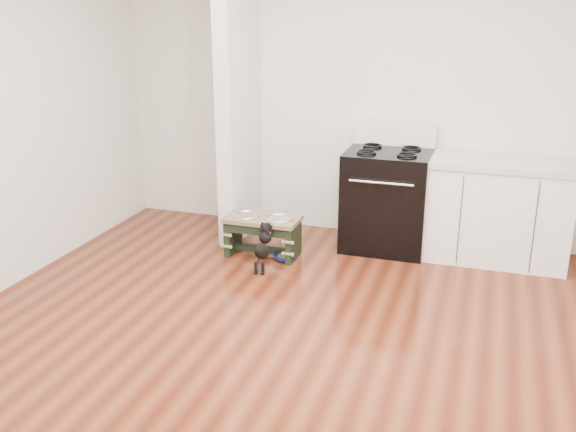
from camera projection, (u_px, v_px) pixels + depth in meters
The scene contains 8 objects.
ground at pixel (289, 357), 4.20m from camera, with size 5.00×5.00×0.00m, color #4A1B0D.
room_shell at pixel (289, 110), 3.68m from camera, with size 5.00×5.00×5.00m.
partition_wall at pixel (239, 97), 6.00m from camera, with size 0.15×0.80×2.70m, color silver.
oven_range at pixel (387, 198), 5.92m from camera, with size 0.76×0.69×1.14m.
cabinet_run at pixel (497, 210), 5.66m from camera, with size 1.24×0.64×0.91m.
dog_feeder at pixel (263, 228), 5.78m from camera, with size 0.67×0.36×0.38m.
puppy at pixel (263, 246), 5.48m from camera, with size 0.12×0.34×0.41m.
floor_bowl at pixel (285, 257), 5.74m from camera, with size 0.24×0.24×0.06m.
Camera 1 is at (1.14, -3.50, 2.23)m, focal length 40.00 mm.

